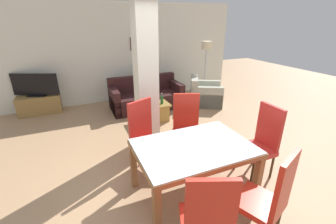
{
  "coord_description": "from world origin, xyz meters",
  "views": [
    {
      "loc": [
        -1.29,
        -2.13,
        2.24
      ],
      "look_at": [
        0.0,
        0.83,
        0.91
      ],
      "focal_mm": 24.0,
      "sensor_mm": 36.0,
      "label": 1
    }
  ],
  "objects_px": {
    "dining_chair_near_left": "(207,219)",
    "tv_screen": "(35,85)",
    "dining_chair_far_right": "(186,126)",
    "dining_chair_near_right": "(269,197)",
    "dining_chair_far_left": "(145,134)",
    "floor_lamp": "(206,51)",
    "armchair": "(204,95)",
    "tv_stand": "(40,105)",
    "dining_chair_head_right": "(262,140)",
    "coffee_table": "(154,112)",
    "sofa": "(146,97)",
    "bottle": "(162,100)",
    "dining_table": "(193,156)"
  },
  "relations": [
    {
      "from": "dining_chair_far_left",
      "to": "armchair",
      "type": "xyz_separation_m",
      "value": [
        2.43,
        2.11,
        -0.3
      ]
    },
    {
      "from": "dining_table",
      "to": "coffee_table",
      "type": "xyz_separation_m",
      "value": [
        0.37,
        2.48,
        -0.38
      ]
    },
    {
      "from": "dining_chair_near_right",
      "to": "dining_chair_far_right",
      "type": "bearing_deg",
      "value": 68.04
    },
    {
      "from": "dining_chair_near_left",
      "to": "armchair",
      "type": "bearing_deg",
      "value": 80.26
    },
    {
      "from": "bottle",
      "to": "tv_screen",
      "type": "relative_size",
      "value": 0.24
    },
    {
      "from": "sofa",
      "to": "bottle",
      "type": "xyz_separation_m",
      "value": [
        0.07,
        -0.96,
        0.23
      ]
    },
    {
      "from": "dining_chair_far_left",
      "to": "floor_lamp",
      "type": "bearing_deg",
      "value": -158.5
    },
    {
      "from": "dining_chair_head_right",
      "to": "floor_lamp",
      "type": "height_order",
      "value": "floor_lamp"
    },
    {
      "from": "dining_chair_head_right",
      "to": "coffee_table",
      "type": "height_order",
      "value": "dining_chair_head_right"
    },
    {
      "from": "dining_table",
      "to": "dining_chair_far_right",
      "type": "bearing_deg",
      "value": 67.56
    },
    {
      "from": "dining_chair_head_right",
      "to": "tv_screen",
      "type": "bearing_deg",
      "value": 39.17
    },
    {
      "from": "coffee_table",
      "to": "tv_screen",
      "type": "xyz_separation_m",
      "value": [
        -2.51,
        1.59,
        0.53
      ]
    },
    {
      "from": "dining_chair_near_left",
      "to": "floor_lamp",
      "type": "bearing_deg",
      "value": 80.37
    },
    {
      "from": "dining_chair_head_right",
      "to": "bottle",
      "type": "height_order",
      "value": "dining_chair_head_right"
    },
    {
      "from": "tv_stand",
      "to": "bottle",
      "type": "bearing_deg",
      "value": -31.37
    },
    {
      "from": "tv_screen",
      "to": "armchair",
      "type": "bearing_deg",
      "value": -171.39
    },
    {
      "from": "dining_chair_far_left",
      "to": "armchair",
      "type": "distance_m",
      "value": 3.23
    },
    {
      "from": "dining_chair_head_right",
      "to": "dining_chair_near_left",
      "type": "relative_size",
      "value": 1.0
    },
    {
      "from": "dining_table",
      "to": "sofa",
      "type": "height_order",
      "value": "sofa"
    },
    {
      "from": "dining_chair_far_right",
      "to": "tv_screen",
      "type": "xyz_separation_m",
      "value": [
        -2.52,
        3.18,
        0.17
      ]
    },
    {
      "from": "dining_chair_near_left",
      "to": "tv_screen",
      "type": "height_order",
      "value": "dining_chair_near_left"
    },
    {
      "from": "dining_chair_far_left",
      "to": "dining_chair_head_right",
      "type": "bearing_deg",
      "value": 127.46
    },
    {
      "from": "dining_chair_far_right",
      "to": "tv_screen",
      "type": "relative_size",
      "value": 1.06
    },
    {
      "from": "dining_chair_far_right",
      "to": "tv_screen",
      "type": "bearing_deg",
      "value": -29.19
    },
    {
      "from": "dining_chair_near_right",
      "to": "coffee_table",
      "type": "relative_size",
      "value": 1.58
    },
    {
      "from": "dining_chair_near_left",
      "to": "sofa",
      "type": "xyz_separation_m",
      "value": [
        0.84,
        4.29,
        -0.29
      ]
    },
    {
      "from": "dining_table",
      "to": "dining_chair_near_left",
      "type": "distance_m",
      "value": 0.97
    },
    {
      "from": "dining_chair_far_left",
      "to": "dining_chair_far_right",
      "type": "bearing_deg",
      "value": 158.28
    },
    {
      "from": "dining_chair_head_right",
      "to": "floor_lamp",
      "type": "distance_m",
      "value": 3.94
    },
    {
      "from": "dining_chair_far_left",
      "to": "floor_lamp",
      "type": "height_order",
      "value": "floor_lamp"
    },
    {
      "from": "sofa",
      "to": "tv_stand",
      "type": "relative_size",
      "value": 1.89
    },
    {
      "from": "dining_chair_head_right",
      "to": "sofa",
      "type": "bearing_deg",
      "value": 11.63
    },
    {
      "from": "sofa",
      "to": "tv_stand",
      "type": "height_order",
      "value": "sofa"
    },
    {
      "from": "sofa",
      "to": "tv_stand",
      "type": "bearing_deg",
      "value": -14.52
    },
    {
      "from": "dining_chair_near_left",
      "to": "tv_stand",
      "type": "distance_m",
      "value": 5.29
    },
    {
      "from": "dining_chair_near_right",
      "to": "floor_lamp",
      "type": "xyz_separation_m",
      "value": [
        2.09,
        4.54,
        0.81
      ]
    },
    {
      "from": "dining_chair_far_left",
      "to": "dining_chair_near_left",
      "type": "bearing_deg",
      "value": 67.25
    },
    {
      "from": "sofa",
      "to": "coffee_table",
      "type": "xyz_separation_m",
      "value": [
        -0.1,
        -0.91,
        -0.07
      ]
    },
    {
      "from": "dining_chair_far_right",
      "to": "floor_lamp",
      "type": "distance_m",
      "value": 3.54
    },
    {
      "from": "sofa",
      "to": "armchair",
      "type": "relative_size",
      "value": 1.64
    },
    {
      "from": "dining_table",
      "to": "dining_chair_far_right",
      "type": "distance_m",
      "value": 0.96
    },
    {
      "from": "dining_chair_near_left",
      "to": "tv_stand",
      "type": "bearing_deg",
      "value": 132.05
    },
    {
      "from": "dining_table",
      "to": "dining_chair_far_right",
      "type": "xyz_separation_m",
      "value": [
        0.37,
        0.89,
        -0.03
      ]
    },
    {
      "from": "dining_table",
      "to": "dining_chair_far_left",
      "type": "bearing_deg",
      "value": 112.77
    },
    {
      "from": "dining_table",
      "to": "dining_chair_head_right",
      "type": "relative_size",
      "value": 1.33
    },
    {
      "from": "dining_table",
      "to": "tv_screen",
      "type": "relative_size",
      "value": 1.42
    },
    {
      "from": "dining_chair_far_right",
      "to": "dining_chair_near_right",
      "type": "bearing_deg",
      "value": 112.41
    },
    {
      "from": "dining_chair_far_right",
      "to": "dining_chair_far_left",
      "type": "xyz_separation_m",
      "value": [
        -0.74,
        -0.01,
        0.0
      ]
    },
    {
      "from": "armchair",
      "to": "tv_stand",
      "type": "distance_m",
      "value": 4.35
    },
    {
      "from": "floor_lamp",
      "to": "sofa",
      "type": "bearing_deg",
      "value": -173.17
    }
  ]
}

